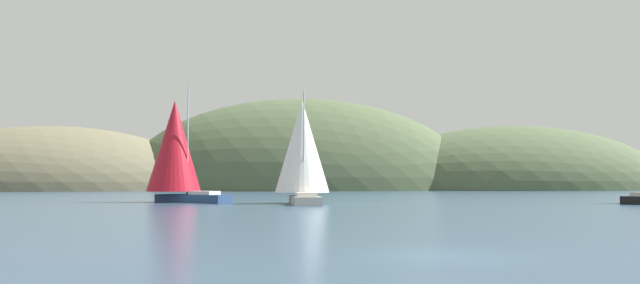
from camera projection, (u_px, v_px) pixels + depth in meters
ground_plane at (444, 257)px, 17.28m from camera, size 360.00×360.00×0.00m
headland_right at (516, 190)px, 157.11m from camera, size 80.22×44.00×32.76m
headland_left at (52, 190)px, 146.13m from camera, size 76.19×44.00×30.71m
headland_center at (302, 190)px, 151.86m from camera, size 87.97×44.00×45.35m
sailboat_white_mainsail at (302, 149)px, 59.20m from camera, size 5.41×9.13×10.65m
sailboat_crimson_sail at (175, 149)px, 62.92m from camera, size 10.01×8.60×11.86m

